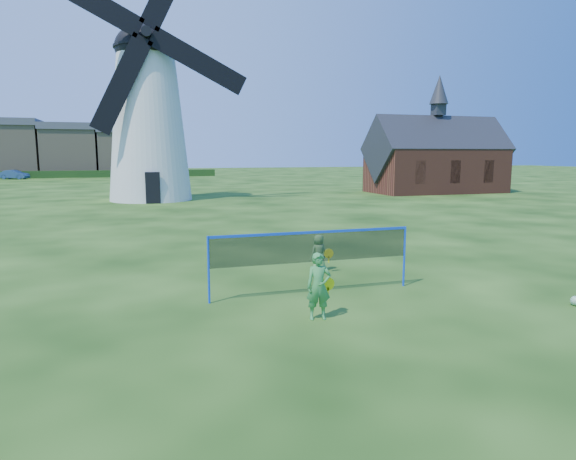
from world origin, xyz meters
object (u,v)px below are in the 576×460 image
at_px(chapel, 436,160).
at_px(player_boy, 319,253).
at_px(car_right, 14,175).
at_px(play_ball, 576,301).
at_px(badminton_net, 313,248).
at_px(player_girl, 319,286).
at_px(windmill, 148,114).

bearing_deg(chapel, player_boy, -129.49).
bearing_deg(car_right, play_ball, -136.67).
bearing_deg(chapel, badminton_net, -128.48).
bearing_deg(play_ball, player_girl, 171.39).
bearing_deg(play_ball, windmill, 105.00).
xyz_separation_m(windmill, player_boy, (3.64, -24.80, -5.63)).
distance_m(play_ball, car_right, 70.94).
bearing_deg(windmill, badminton_net, -84.42).
height_order(chapel, car_right, chapel).
bearing_deg(player_girl, chapel, 62.46).
relative_size(chapel, car_right, 3.21).
xyz_separation_m(windmill, car_right, (-16.18, 37.07, -5.56)).
height_order(player_girl, car_right, player_girl).
bearing_deg(badminton_net, windmill, 95.58).
bearing_deg(car_right, player_girl, -141.02).
distance_m(windmill, badminton_net, 27.58).
bearing_deg(player_girl, car_right, 115.37).
height_order(windmill, player_girl, windmill).
relative_size(chapel, badminton_net, 2.35).
bearing_deg(badminton_net, player_girl, -106.39).
bearing_deg(play_ball, badminton_net, 153.39).
height_order(player_boy, play_ball, player_boy).
bearing_deg(windmill, car_right, 113.58).
bearing_deg(player_boy, car_right, -86.34).
relative_size(chapel, player_boy, 11.01).
bearing_deg(windmill, play_ball, -75.00).
height_order(player_girl, play_ball, player_girl).
xyz_separation_m(chapel, player_girl, (-22.09, -28.92, -2.14)).
distance_m(chapel, car_right, 54.76).
height_order(chapel, badminton_net, chapel).
distance_m(badminton_net, player_girl, 1.90).
bearing_deg(play_ball, car_right, 109.88).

